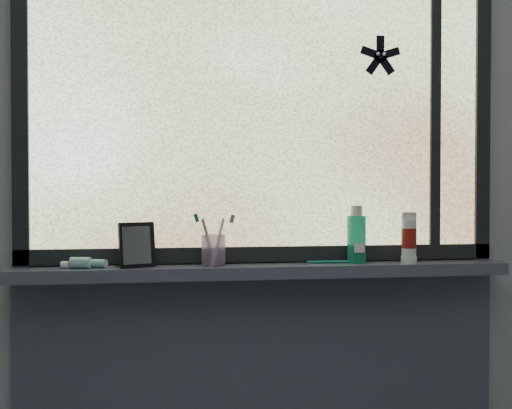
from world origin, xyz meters
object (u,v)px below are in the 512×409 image
at_px(mouthwash_bottle, 357,234).
at_px(cream_tube, 409,236).
at_px(vanity_mirror, 137,245).
at_px(toothbrush_cup, 213,250).

bearing_deg(mouthwash_bottle, cream_tube, -7.63).
xyz_separation_m(vanity_mirror, toothbrush_cup, (0.24, 0.01, -0.02)).
distance_m(vanity_mirror, cream_tube, 0.90).
relative_size(vanity_mirror, toothbrush_cup, 1.42).
xyz_separation_m(vanity_mirror, cream_tube, (0.90, -0.00, 0.02)).
distance_m(vanity_mirror, mouthwash_bottle, 0.72).
bearing_deg(vanity_mirror, toothbrush_cup, -20.11).
bearing_deg(mouthwash_bottle, vanity_mirror, -178.28).
height_order(vanity_mirror, toothbrush_cup, vanity_mirror).
bearing_deg(cream_tube, mouthwash_bottle, 172.37).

